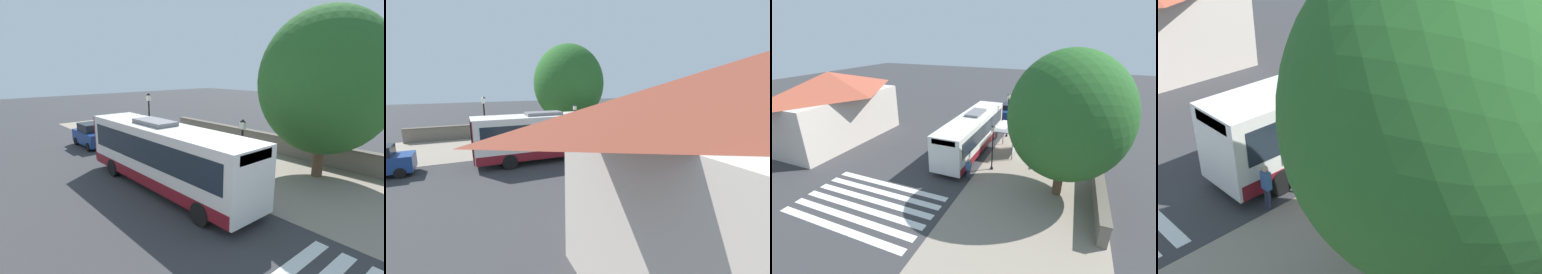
{
  "view_description": "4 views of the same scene",
  "coord_description": "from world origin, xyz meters",
  "views": [
    {
      "loc": [
        10.35,
        13.56,
        6.14
      ],
      "look_at": [
        -0.37,
        1.09,
        2.4
      ],
      "focal_mm": 28.0,
      "sensor_mm": 36.0,
      "label": 1
    },
    {
      "loc": [
        19.44,
        -4.62,
        5.6
      ],
      "look_at": [
        -0.91,
        4.48,
        0.84
      ],
      "focal_mm": 24.0,
      "sensor_mm": 36.0,
      "label": 2
    },
    {
      "loc": [
        -5.98,
        21.85,
        10.11
      ],
      "look_at": [
        1.76,
        3.41,
        2.08
      ],
      "focal_mm": 24.0,
      "sensor_mm": 36.0,
      "label": 3
    },
    {
      "loc": [
        -11.23,
        13.84,
        9.87
      ],
      "look_at": [
        -0.44,
        3.02,
        1.75
      ],
      "focal_mm": 45.0,
      "sensor_mm": 36.0,
      "label": 4
    }
  ],
  "objects": [
    {
      "name": "ground_plane",
      "position": [
        0.0,
        0.0,
        0.0
      ],
      "size": [
        120.0,
        120.0,
        0.0
      ],
      "primitive_type": "plane",
      "color": "#353538",
      "rests_on": "ground"
    },
    {
      "name": "sidewalk_plaza",
      "position": [
        -4.5,
        0.0,
        0.01
      ],
      "size": [
        9.0,
        44.0,
        0.02
      ],
      "color": "gray",
      "rests_on": "ground"
    },
    {
      "name": "crosswalk_stripes",
      "position": [
        5.0,
        11.68,
        0.0
      ],
      "size": [
        9.0,
        5.25,
        0.01
      ],
      "color": "silver",
      "rests_on": "ground"
    },
    {
      "name": "stone_wall",
      "position": [
        -8.55,
        0.0,
        0.7
      ],
      "size": [
        0.6,
        20.0,
        1.39
      ],
      "color": "#6B6356",
      "rests_on": "ground"
    },
    {
      "name": "bus",
      "position": [
        1.77,
        1.42,
        1.84
      ],
      "size": [
        2.64,
        11.5,
        3.54
      ],
      "color": "silver",
      "rests_on": "ground"
    },
    {
      "name": "bus_shelter",
      "position": [
        -1.47,
        0.44,
        2.08
      ],
      "size": [
        1.88,
        3.33,
        2.46
      ],
      "color": "slate",
      "rests_on": "ground"
    },
    {
      "name": "pedestrian",
      "position": [
        0.2,
        6.33,
        0.98
      ],
      "size": [
        0.34,
        0.22,
        1.67
      ],
      "color": "#2D3347",
      "rests_on": "ground"
    },
    {
      "name": "bench",
      "position": [
        -4.27,
        1.84,
        0.48
      ],
      "size": [
        0.4,
        1.75,
        0.88
      ],
      "color": "#4C7247",
      "rests_on": "ground"
    },
    {
      "name": "street_lamp_near",
      "position": [
        -0.34,
        -3.26,
        2.72
      ],
      "size": [
        0.28,
        0.28,
        4.61
      ],
      "color": "black",
      "rests_on": "ground"
    },
    {
      "name": "street_lamp_far",
      "position": [
        -0.99,
        4.21,
        2.24
      ],
      "size": [
        0.28,
        0.28,
        3.75
      ],
      "color": "black",
      "rests_on": "ground"
    },
    {
      "name": "shade_tree",
      "position": [
        -6.05,
        5.71,
        5.45
      ],
      "size": [
        7.3,
        7.3,
        9.47
      ],
      "color": "brown",
      "rests_on": "ground"
    }
  ]
}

